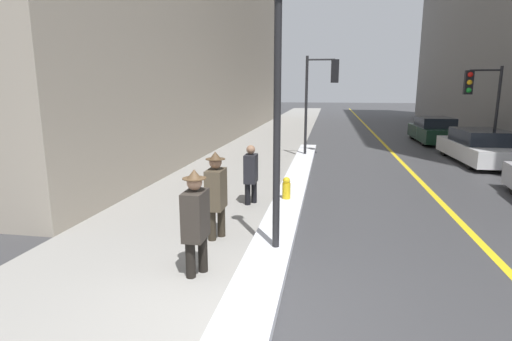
% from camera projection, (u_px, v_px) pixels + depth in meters
% --- Properties ---
extents(ground_plane, '(160.00, 160.00, 0.00)m').
position_uv_depth(ground_plane, '(231.00, 315.00, 5.05)').
color(ground_plane, '#38383A').
extents(sidewalk_slab, '(4.00, 80.00, 0.01)m').
position_uv_depth(sidewalk_slab, '(264.00, 146.00, 19.86)').
color(sidewalk_slab, gray).
rests_on(sidewalk_slab, ground).
extents(road_centre_stripe, '(0.16, 80.00, 0.00)m').
position_uv_depth(road_centre_stripe, '(389.00, 149.00, 18.81)').
color(road_centre_stripe, gold).
rests_on(road_centre_stripe, ground).
extents(snow_bank_curb, '(0.73, 16.30, 0.16)m').
position_uv_depth(snow_bank_curb, '(294.00, 186.00, 11.46)').
color(snow_bank_curb, silver).
rests_on(snow_bank_curb, ground).
extents(lamp_post, '(0.28, 0.28, 4.41)m').
position_uv_depth(lamp_post, '(277.00, 98.00, 6.35)').
color(lamp_post, black).
rests_on(lamp_post, ground).
extents(traffic_light_near, '(1.31, 0.32, 4.10)m').
position_uv_depth(traffic_light_near, '(323.00, 85.00, 15.98)').
color(traffic_light_near, black).
rests_on(traffic_light_near, ground).
extents(traffic_light_far, '(1.31, 0.32, 3.65)m').
position_uv_depth(traffic_light_far, '(479.00, 94.00, 15.18)').
color(traffic_light_far, black).
rests_on(traffic_light_far, ground).
extents(pedestrian_trailing, '(0.35, 0.51, 1.66)m').
position_uv_depth(pedestrian_trailing, '(196.00, 218.00, 5.97)').
color(pedestrian_trailing, black).
rests_on(pedestrian_trailing, ground).
extents(pedestrian_nearside, '(0.36, 0.52, 1.69)m').
position_uv_depth(pedestrian_nearside, '(216.00, 192.00, 7.45)').
color(pedestrian_nearside, '#2A241B').
rests_on(pedestrian_nearside, ground).
extents(pedestrian_in_glasses, '(0.28, 0.48, 1.48)m').
position_uv_depth(pedestrian_in_glasses, '(251.00, 172.00, 9.75)').
color(pedestrian_in_glasses, black).
rests_on(pedestrian_in_glasses, ground).
extents(parked_car_white, '(1.95, 4.84, 1.28)m').
position_uv_depth(parked_car_white, '(480.00, 147.00, 15.39)').
color(parked_car_white, silver).
rests_on(parked_car_white, ground).
extents(parked_car_dark_green, '(1.76, 4.61, 1.35)m').
position_uv_depth(parked_car_dark_green, '(434.00, 131.00, 21.11)').
color(parked_car_dark_green, black).
rests_on(parked_car_dark_green, ground).
extents(fire_hydrant, '(0.20, 0.20, 0.70)m').
position_uv_depth(fire_hydrant, '(286.00, 191.00, 9.80)').
color(fire_hydrant, gold).
rests_on(fire_hydrant, ground).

